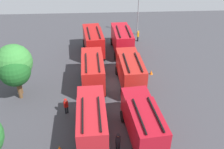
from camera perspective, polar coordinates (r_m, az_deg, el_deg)
ground_plane at (r=30.85m, az=-0.00°, el=-2.20°), size 54.32×54.32×0.00m
fire_truck_0 at (r=22.70m, az=6.94°, el=-10.38°), size 7.43×3.41×3.88m
fire_truck_1 at (r=29.57m, az=4.14°, el=1.00°), size 7.33×3.10×3.88m
fire_truck_2 at (r=37.37m, az=2.27°, el=8.04°), size 7.32×3.07×3.88m
fire_truck_3 at (r=22.71m, az=-4.62°, el=-10.21°), size 7.30×3.00×3.88m
fire_truck_4 at (r=29.59m, az=-4.40°, el=1.01°), size 7.31×3.03×3.88m
fire_truck_5 at (r=37.01m, az=-4.26°, el=7.72°), size 7.43×3.42×3.88m
firefighter_0 at (r=41.69m, az=5.91°, el=8.77°), size 0.43×0.28×1.73m
firefighter_1 at (r=22.48m, az=1.37°, el=-14.82°), size 0.31×0.46×1.75m
firefighter_2 at (r=26.39m, az=-10.37°, el=-6.90°), size 0.42×0.48×1.79m
tree_2 at (r=28.65m, az=-21.14°, el=0.67°), size 3.33×3.33×5.17m
tree_3 at (r=29.12m, az=-21.30°, el=2.58°), size 3.93×3.93×6.09m
traffic_cone_0 at (r=33.03m, az=8.89°, el=0.49°), size 0.39×0.39×0.56m
traffic_cone_1 at (r=23.21m, az=-11.79°, el=-16.15°), size 0.47×0.47×0.67m
lamppost at (r=43.13m, az=5.95°, el=14.15°), size 0.36×0.36×7.22m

